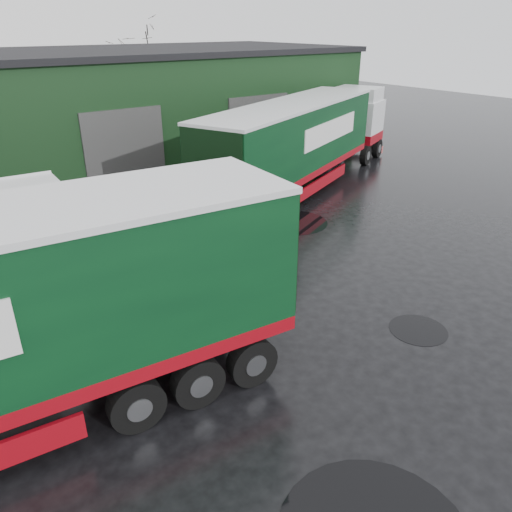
% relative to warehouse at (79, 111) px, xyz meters
% --- Properties ---
extents(ground, '(100.00, 100.00, 0.00)m').
position_rel_warehouse_xyz_m(ground, '(-2.00, -20.00, -3.16)').
color(ground, black).
extents(warehouse, '(32.40, 12.40, 6.30)m').
position_rel_warehouse_xyz_m(warehouse, '(0.00, 0.00, 0.00)').
color(warehouse, black).
rests_on(warehouse, ground).
extents(hero_tractor, '(2.74, 5.88, 3.57)m').
position_rel_warehouse_xyz_m(hero_tractor, '(-6.50, -15.50, -1.37)').
color(hero_tractor, '#0C4420').
rests_on(hero_tractor, ground).
extents(lorry_right, '(16.60, 9.30, 4.42)m').
position_rel_warehouse_xyz_m(lorry_right, '(6.00, -11.29, -0.95)').
color(lorry_right, silver).
rests_on(lorry_right, ground).
extents(wash_bucket, '(0.35, 0.35, 0.26)m').
position_rel_warehouse_xyz_m(wash_bucket, '(-3.87, -13.10, -3.03)').
color(wash_bucket, '#062794').
rests_on(wash_bucket, ground).
extents(tree_back_b, '(4.40, 4.40, 7.50)m').
position_rel_warehouse_xyz_m(tree_back_b, '(8.00, 10.00, 0.59)').
color(tree_back_b, black).
rests_on(tree_back_b, ground).
extents(puddle_1, '(2.90, 2.90, 0.01)m').
position_rel_warehouse_xyz_m(puddle_1, '(3.81, -14.07, -3.15)').
color(puddle_1, black).
rests_on(puddle_1, ground).
extents(puddle_3, '(1.58, 1.58, 0.01)m').
position_rel_warehouse_xyz_m(puddle_3, '(1.29, -22.31, -3.15)').
color(puddle_3, black).
rests_on(puddle_3, ground).
extents(puddle_4, '(1.24, 1.24, 0.01)m').
position_rel_warehouse_xyz_m(puddle_4, '(-4.82, -18.00, -3.15)').
color(puddle_4, black).
rests_on(puddle_4, ground).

